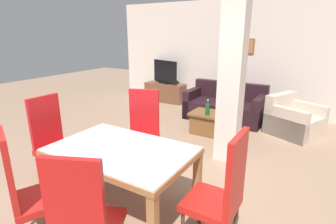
{
  "coord_description": "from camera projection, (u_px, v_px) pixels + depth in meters",
  "views": [
    {
      "loc": [
        1.77,
        -1.96,
        1.93
      ],
      "look_at": [
        0.0,
        0.99,
        0.88
      ],
      "focal_mm": 28.0,
      "sensor_mm": 36.0,
      "label": 1
    }
  ],
  "objects": [
    {
      "name": "tv_stand",
      "position": [
        165.0,
        92.0,
        7.53
      ],
      "size": [
        1.17,
        0.4,
        0.53
      ],
      "color": "brown",
      "rests_on": "ground_plane"
    },
    {
      "name": "ground_plane",
      "position": [
        124.0,
        205.0,
        3.04
      ],
      "size": [
        18.0,
        18.0,
        0.0
      ],
      "primitive_type": "plane",
      "color": "#99775F"
    },
    {
      "name": "back_wall",
      "position": [
        244.0,
        57.0,
        6.41
      ],
      "size": [
        7.2,
        0.09,
        2.7
      ],
      "color": "beige",
      "rests_on": "ground_plane"
    },
    {
      "name": "dining_chair_far_left",
      "position": [
        143.0,
        128.0,
        3.8
      ],
      "size": [
        0.6,
        0.6,
        1.15
      ],
      "rotation": [
        0.0,
        0.0,
        -2.75
      ],
      "color": "red",
      "rests_on": "ground_plane"
    },
    {
      "name": "dining_chair_near_left",
      "position": [
        26.0,
        188.0,
        2.35
      ],
      "size": [
        0.61,
        0.61,
        1.15
      ],
      "rotation": [
        0.0,
        0.0,
        -0.42
      ],
      "color": "red",
      "rests_on": "ground_plane"
    },
    {
      "name": "dining_chair_near_right",
      "position": [
        84.0,
        218.0,
        1.96
      ],
      "size": [
        0.61,
        0.61,
        1.15
      ],
      "rotation": [
        0.0,
        0.0,
        0.41
      ],
      "color": "red",
      "rests_on": "ground_plane"
    },
    {
      "name": "divider_pillar",
      "position": [
        232.0,
        74.0,
        3.82
      ],
      "size": [
        0.33,
        0.32,
        2.7
      ],
      "color": "beige",
      "rests_on": "ground_plane"
    },
    {
      "name": "tv_screen",
      "position": [
        165.0,
        72.0,
        7.36
      ],
      "size": [
        0.89,
        0.33,
        0.64
      ],
      "rotation": [
        0.0,
        0.0,
        2.83
      ],
      "color": "black",
      "rests_on": "tv_stand"
    },
    {
      "name": "bottle",
      "position": [
        207.0,
        109.0,
        4.92
      ],
      "size": [
        0.08,
        0.08,
        0.3
      ],
      "color": "#194C23",
      "rests_on": "coffee_table"
    },
    {
      "name": "dining_chair_head_right",
      "position": [
        222.0,
        191.0,
        2.3
      ],
      "size": [
        0.46,
        0.46,
        1.15
      ],
      "rotation": [
        0.0,
        0.0,
        1.57
      ],
      "color": "red",
      "rests_on": "ground_plane"
    },
    {
      "name": "sofa",
      "position": [
        225.0,
        107.0,
        5.97
      ],
      "size": [
        1.71,
        0.86,
        0.82
      ],
      "rotation": [
        0.0,
        0.0,
        3.14
      ],
      "color": "black",
      "rests_on": "ground_plane"
    },
    {
      "name": "coffee_table",
      "position": [
        211.0,
        123.0,
        5.14
      ],
      "size": [
        0.78,
        0.56,
        0.43
      ],
      "color": "brown",
      "rests_on": "ground_plane"
    },
    {
      "name": "dining_table",
      "position": [
        122.0,
        160.0,
        2.87
      ],
      "size": [
        1.52,
        0.99,
        0.73
      ],
      "color": "#A37342",
      "rests_on": "ground_plane"
    },
    {
      "name": "dining_chair_head_left",
      "position": [
        53.0,
        138.0,
        3.45
      ],
      "size": [
        0.46,
        0.46,
        1.15
      ],
      "rotation": [
        0.0,
        0.0,
        -1.57
      ],
      "color": "red",
      "rests_on": "ground_plane"
    },
    {
      "name": "armchair",
      "position": [
        293.0,
        121.0,
        5.1
      ],
      "size": [
        1.11,
        1.1,
        0.76
      ],
      "rotation": [
        0.0,
        0.0,
        4.29
      ],
      "color": "beige",
      "rests_on": "ground_plane"
    }
  ]
}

